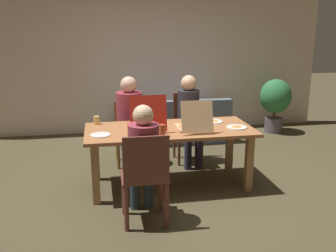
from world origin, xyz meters
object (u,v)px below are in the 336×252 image
at_px(dining_table, 170,136).
at_px(chair_1, 129,129).
at_px(potted_plant, 275,100).
at_px(pizza_box_1, 193,125).
at_px(chair_2, 145,177).
at_px(person_1, 130,114).
at_px(plate_0, 101,135).
at_px(person_2, 143,153).
at_px(couch, 173,124).
at_px(drinking_glass_0, 162,131).
at_px(plate_2, 237,127).
at_px(drinking_glass_1, 96,120).
at_px(person_0, 189,113).
at_px(plate_1, 212,121).
at_px(chair_0, 187,123).
at_px(pizza_box_0, 146,124).

bearing_deg(dining_table, chair_1, 113.74).
height_order(chair_1, potted_plant, potted_plant).
bearing_deg(pizza_box_1, dining_table, 159.39).
xyz_separation_m(chair_2, pizza_box_1, (0.67, 0.80, 0.27)).
distance_m(person_1, plate_0, 1.03).
xyz_separation_m(person_2, couch, (0.82, 2.65, -0.44)).
distance_m(dining_table, chair_2, 0.99).
xyz_separation_m(chair_1, chair_2, (0.00, -1.82, 0.02)).
bearing_deg(plate_0, drinking_glass_0, -14.78).
xyz_separation_m(plate_0, drinking_glass_0, (0.67, -0.18, 0.06)).
height_order(chair_2, person_2, person_2).
xyz_separation_m(chair_2, person_2, (0.00, 0.14, 0.20)).
xyz_separation_m(pizza_box_1, plate_2, (0.54, -0.02, -0.04)).
xyz_separation_m(drinking_glass_1, potted_plant, (3.19, 1.67, -0.18)).
height_order(chair_2, plate_2, chair_2).
distance_m(person_0, couch, 1.25).
height_order(plate_2, couch, plate_2).
height_order(pizza_box_1, plate_1, pizza_box_1).
relative_size(plate_1, drinking_glass_0, 1.84).
height_order(chair_1, chair_2, chair_2).
bearing_deg(plate_1, potted_plant, 46.17).
xyz_separation_m(chair_0, person_2, (-0.83, -1.65, 0.16)).
height_order(chair_0, person_1, person_1).
xyz_separation_m(person_2, potted_plant, (2.75, 2.78, -0.10)).
bearing_deg(person_0, drinking_glass_1, -163.10).
relative_size(chair_1, chair_2, 0.92).
bearing_deg(couch, dining_table, -102.37).
bearing_deg(drinking_glass_0, chair_2, -114.88).
bearing_deg(plate_0, person_0, 36.07).
bearing_deg(person_2, drinking_glass_0, 58.37).
distance_m(chair_0, person_1, 0.86).
bearing_deg(plate_1, dining_table, -160.74).
distance_m(plate_0, couch, 2.43).
relative_size(chair_0, plate_1, 3.81).
relative_size(plate_1, couch, 0.14).
distance_m(dining_table, pizza_box_0, 0.31).
relative_size(plate_0, plate_1, 0.88).
distance_m(plate_2, drinking_glass_1, 1.71).
xyz_separation_m(plate_1, plate_2, (0.20, -0.32, -0.00)).
relative_size(chair_2, person_2, 0.79).
bearing_deg(plate_1, pizza_box_1, -137.59).
relative_size(chair_2, pizza_box_0, 1.91).
distance_m(person_2, couch, 2.81).
xyz_separation_m(chair_2, plate_1, (1.00, 1.10, 0.23)).
bearing_deg(dining_table, chair_2, -114.43).
bearing_deg(drinking_glass_0, chair_0, 65.19).
distance_m(person_2, drinking_glass_0, 0.51).
relative_size(pizza_box_1, couch, 0.26).
height_order(person_1, potted_plant, person_1).
relative_size(chair_2, couch, 0.51).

